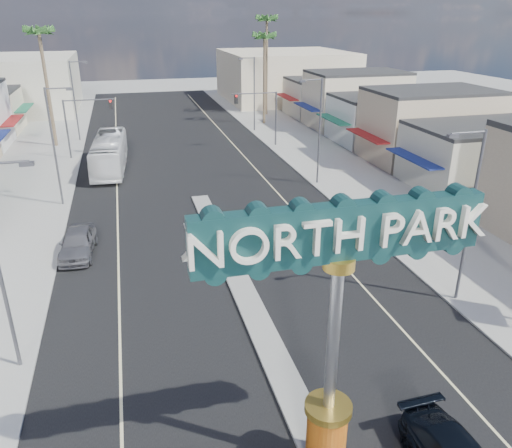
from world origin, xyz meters
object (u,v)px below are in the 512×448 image
traffic_signal_left (84,117)px  streetlight_l_far (76,97)px  gateway_sign (335,315)px  streetlight_l_mid (55,141)px  streetlight_l_near (2,260)px  streetlight_r_mid (318,127)px  streetlight_r_far (253,90)px  city_bus (109,153)px  palm_right_far (267,25)px  palm_left_far (40,38)px  palm_right_mid (265,41)px  traffic_signal_right (260,108)px  streetlight_r_near (469,210)px  car_parked_left (78,243)px

traffic_signal_left → streetlight_l_far: streetlight_l_far is taller
gateway_sign → streetlight_l_mid: (-10.43, 28.02, -0.86)m
streetlight_l_near → traffic_signal_left: bearing=87.9°
streetlight_r_mid → traffic_signal_left: bearing=144.5°
streetlight_l_near → streetlight_l_mid: (0.00, 20.00, 0.00)m
streetlight_l_near → streetlight_r_far: same height
traffic_signal_left → city_bus: bearing=-65.4°
traffic_signal_left → palm_right_far: (24.18, 18.01, 8.11)m
palm_right_far → palm_left_far: bearing=-156.8°
streetlight_l_near → streetlight_l_far: 42.00m
streetlight_l_mid → palm_left_far: 21.16m
palm_right_mid → traffic_signal_right: bearing=-107.6°
streetlight_r_near → city_bus: streetlight_r_near is taller
gateway_sign → city_bus: 38.14m
streetlight_l_mid → palm_right_mid: 35.44m
streetlight_r_near → streetlight_l_far: bearing=116.4°
palm_right_far → streetlight_r_far: bearing=-114.5°
traffic_signal_left → streetlight_l_far: bearing=98.9°
palm_right_mid → city_bus: palm_right_mid is taller
streetlight_l_near → streetlight_r_mid: 28.90m
streetlight_l_near → streetlight_l_far: size_ratio=1.00×
streetlight_r_mid → car_parked_left: (-19.27, -9.41, -4.25)m
streetlight_l_far → streetlight_r_near: (20.87, -42.00, 0.00)m
traffic_signal_right → palm_right_far: palm_right_far is taller
gateway_sign → palm_left_far: 50.06m
streetlight_l_mid → streetlight_r_near: (20.87, -20.00, 0.00)m
traffic_signal_left → car_parked_left: size_ratio=1.25×
traffic_signal_left → palm_left_far: size_ratio=0.46×
traffic_signal_right → palm_right_far: (5.82, 18.01, 8.11)m
gateway_sign → palm_right_mid: bearing=76.5°
streetlight_r_far → palm_right_far: bearing=65.5°
streetlight_l_near → streetlight_l_far: same height
streetlight_l_near → palm_left_far: palm_left_far is taller
city_bus → streetlight_l_mid: bearing=-106.6°
traffic_signal_left → streetlight_r_near: (19.62, -33.99, 0.79)m
traffic_signal_right → car_parked_left: traffic_signal_right is taller
streetlight_r_near → streetlight_r_far: bearing=90.0°
palm_left_far → car_parked_left: (4.16, -29.41, -10.68)m
traffic_signal_left → palm_right_far: palm_right_far is taller
streetlight_l_far → city_bus: 13.69m
traffic_signal_right → city_bus: size_ratio=0.52×
streetlight_l_far → city_bus: size_ratio=0.79×
palm_right_mid → streetlight_r_far: bearing=-122.7°
streetlight_l_far → traffic_signal_right: bearing=-22.2°
streetlight_l_far → palm_right_far: bearing=21.5°
streetlight_l_mid → streetlight_r_far: size_ratio=1.00×
traffic_signal_left → palm_left_far: palm_left_far is taller
streetlight_l_far → streetlight_r_mid: (20.87, -22.00, 0.00)m
streetlight_r_far → palm_right_far: (4.57, 10.00, 7.32)m
streetlight_r_mid → streetlight_l_near: bearing=-136.2°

